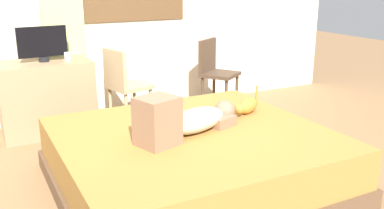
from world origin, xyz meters
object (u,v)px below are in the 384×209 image
object	(u,v)px
person_lying	(186,120)
chair_spare	(215,70)
chair_by_desk	(124,83)
desk	(47,97)
tv_monitor	(42,43)
cup	(67,56)
bed	(193,159)
cat	(247,106)

from	to	relation	value
person_lying	chair_spare	bearing A→B (deg)	53.58
person_lying	chair_by_desk	world-z (taller)	chair_by_desk
person_lying	desk	distance (m)	1.92
desk	tv_monitor	world-z (taller)	tv_monitor
person_lying	cup	bearing A→B (deg)	105.39
tv_monitor	chair_by_desk	xyz separation A→B (m)	(0.72, -0.31, -0.41)
person_lying	tv_monitor	world-z (taller)	tv_monitor
bed	chair_spare	size ratio (longest dim) A/B	2.32
desk	chair_spare	bearing A→B (deg)	-5.38
tv_monitor	chair_spare	bearing A→B (deg)	-5.41
cat	chair_spare	distance (m)	1.48
cup	chair_by_desk	world-z (taller)	chair_by_desk
chair_spare	bed	bearing A→B (deg)	-125.32
bed	cat	xyz separation A→B (m)	(0.62, 0.19, 0.29)
desk	tv_monitor	distance (m)	0.55
person_lying	cat	size ratio (longest dim) A/B	2.82
desk	chair_spare	size ratio (longest dim) A/B	1.05
cup	chair_by_desk	size ratio (longest dim) A/B	0.10
tv_monitor	cup	distance (m)	0.27
cat	chair_spare	size ratio (longest dim) A/B	0.38
person_lying	cat	world-z (taller)	person_lying
desk	chair_spare	world-z (taller)	chair_spare
chair_by_desk	tv_monitor	bearing A→B (deg)	156.60
tv_monitor	chair_spare	xyz separation A→B (m)	(1.87, -0.18, -0.41)
person_lying	tv_monitor	bearing A→B (deg)	111.35
desk	cup	world-z (taller)	cup
cat	tv_monitor	bearing A→B (deg)	131.26
chair_spare	tv_monitor	bearing A→B (deg)	174.59
tv_monitor	cat	bearing A→B (deg)	-48.74
chair_spare	person_lying	bearing A→B (deg)	-126.42
bed	chair_spare	distance (m)	1.96
cup	chair_spare	distance (m)	1.68
person_lying	chair_by_desk	bearing A→B (deg)	89.19
chair_spare	cup	bearing A→B (deg)	175.79
cat	cup	xyz separation A→B (m)	(-1.16, 1.51, 0.28)
cat	person_lying	bearing A→B (deg)	-163.03
desk	cat	bearing A→B (deg)	-48.52
tv_monitor	chair_by_desk	world-z (taller)	tv_monitor
desk	chair_by_desk	xyz separation A→B (m)	(0.73, -0.31, 0.14)
tv_monitor	cup	size ratio (longest dim) A/B	5.68
person_lying	cat	distance (m)	0.71
desk	cup	distance (m)	0.48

